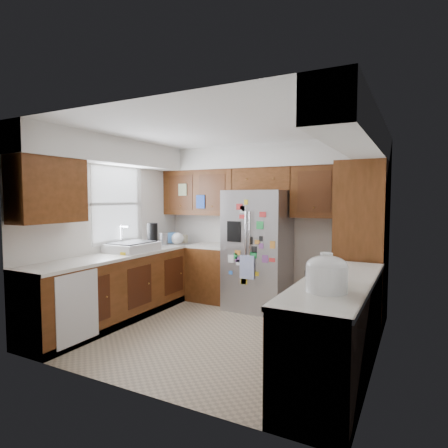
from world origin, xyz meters
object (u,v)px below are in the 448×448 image
(fridge, at_px, (258,250))
(rice_cooker, at_px, (327,273))
(paper_towel, at_px, (326,267))
(pantry, at_px, (362,244))

(fridge, distance_m, rice_cooker, 2.64)
(rice_cooker, distance_m, paper_towel, 0.43)
(paper_towel, bearing_deg, fridge, 128.90)
(fridge, xyz_separation_m, rice_cooker, (1.50, -2.16, 0.17))
(pantry, distance_m, rice_cooker, 2.11)
(rice_cooker, bearing_deg, fridge, 124.73)
(fridge, height_order, rice_cooker, fridge)
(rice_cooker, height_order, paper_towel, rice_cooker)
(pantry, distance_m, paper_towel, 1.69)
(pantry, bearing_deg, paper_towel, -93.23)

